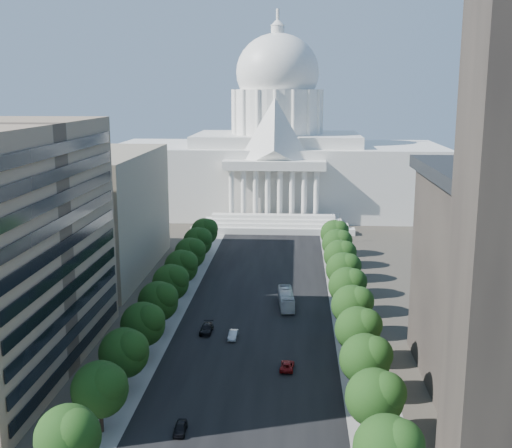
% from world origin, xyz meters
% --- Properties ---
extents(road_asphalt, '(30.00, 260.00, 0.01)m').
position_xyz_m(road_asphalt, '(0.00, 90.00, 0.00)').
color(road_asphalt, black).
rests_on(road_asphalt, ground).
extents(sidewalk_left, '(8.00, 260.00, 0.02)m').
position_xyz_m(sidewalk_left, '(-19.00, 90.00, 0.00)').
color(sidewalk_left, gray).
rests_on(sidewalk_left, ground).
extents(sidewalk_right, '(8.00, 260.00, 0.02)m').
position_xyz_m(sidewalk_right, '(19.00, 90.00, 0.00)').
color(sidewalk_right, gray).
rests_on(sidewalk_right, ground).
extents(capitol, '(120.00, 56.00, 73.00)m').
position_xyz_m(capitol, '(0.00, 184.89, 20.01)').
color(capitol, white).
rests_on(capitol, ground).
extents(office_block_left_far, '(38.00, 52.00, 30.00)m').
position_xyz_m(office_block_left_far, '(-48.00, 100.00, 15.00)').
color(office_block_left_far, gray).
rests_on(office_block_left_far, ground).
extents(tree_l_a, '(7.79, 7.60, 9.97)m').
position_xyz_m(tree_l_a, '(-17.66, 11.81, 6.45)').
color(tree_l_a, '#33261C').
rests_on(tree_l_a, ground).
extents(tree_l_b, '(7.79, 7.60, 9.97)m').
position_xyz_m(tree_l_b, '(-17.66, 23.81, 6.45)').
color(tree_l_b, '#33261C').
rests_on(tree_l_b, ground).
extents(tree_l_c, '(7.79, 7.60, 9.97)m').
position_xyz_m(tree_l_c, '(-17.66, 35.81, 6.45)').
color(tree_l_c, '#33261C').
rests_on(tree_l_c, ground).
extents(tree_l_d, '(7.79, 7.60, 9.97)m').
position_xyz_m(tree_l_d, '(-17.66, 47.81, 6.45)').
color(tree_l_d, '#33261C').
rests_on(tree_l_d, ground).
extents(tree_l_e, '(7.79, 7.60, 9.97)m').
position_xyz_m(tree_l_e, '(-17.66, 59.81, 6.45)').
color(tree_l_e, '#33261C').
rests_on(tree_l_e, ground).
extents(tree_l_f, '(7.79, 7.60, 9.97)m').
position_xyz_m(tree_l_f, '(-17.66, 71.81, 6.45)').
color(tree_l_f, '#33261C').
rests_on(tree_l_f, ground).
extents(tree_l_g, '(7.79, 7.60, 9.97)m').
position_xyz_m(tree_l_g, '(-17.66, 83.81, 6.45)').
color(tree_l_g, '#33261C').
rests_on(tree_l_g, ground).
extents(tree_l_h, '(7.79, 7.60, 9.97)m').
position_xyz_m(tree_l_h, '(-17.66, 95.81, 6.45)').
color(tree_l_h, '#33261C').
rests_on(tree_l_h, ground).
extents(tree_l_i, '(7.79, 7.60, 9.97)m').
position_xyz_m(tree_l_i, '(-17.66, 107.81, 6.45)').
color(tree_l_i, '#33261C').
rests_on(tree_l_i, ground).
extents(tree_l_j, '(7.79, 7.60, 9.97)m').
position_xyz_m(tree_l_j, '(-17.66, 119.81, 6.45)').
color(tree_l_j, '#33261C').
rests_on(tree_l_j, ground).
extents(tree_r_a, '(7.79, 7.60, 9.97)m').
position_xyz_m(tree_r_a, '(18.34, 11.81, 6.45)').
color(tree_r_a, '#33261C').
rests_on(tree_r_a, ground).
extents(tree_r_b, '(7.79, 7.60, 9.97)m').
position_xyz_m(tree_r_b, '(18.34, 23.81, 6.45)').
color(tree_r_b, '#33261C').
rests_on(tree_r_b, ground).
extents(tree_r_c, '(7.79, 7.60, 9.97)m').
position_xyz_m(tree_r_c, '(18.34, 35.81, 6.45)').
color(tree_r_c, '#33261C').
rests_on(tree_r_c, ground).
extents(tree_r_d, '(7.79, 7.60, 9.97)m').
position_xyz_m(tree_r_d, '(18.34, 47.81, 6.45)').
color(tree_r_d, '#33261C').
rests_on(tree_r_d, ground).
extents(tree_r_e, '(7.79, 7.60, 9.97)m').
position_xyz_m(tree_r_e, '(18.34, 59.81, 6.45)').
color(tree_r_e, '#33261C').
rests_on(tree_r_e, ground).
extents(tree_r_f, '(7.79, 7.60, 9.97)m').
position_xyz_m(tree_r_f, '(18.34, 71.81, 6.45)').
color(tree_r_f, '#33261C').
rests_on(tree_r_f, ground).
extents(tree_r_g, '(7.79, 7.60, 9.97)m').
position_xyz_m(tree_r_g, '(18.34, 83.81, 6.45)').
color(tree_r_g, '#33261C').
rests_on(tree_r_g, ground).
extents(tree_r_h, '(7.79, 7.60, 9.97)m').
position_xyz_m(tree_r_h, '(18.34, 95.81, 6.45)').
color(tree_r_h, '#33261C').
rests_on(tree_r_h, ground).
extents(tree_r_i, '(7.79, 7.60, 9.97)m').
position_xyz_m(tree_r_i, '(18.34, 107.81, 6.45)').
color(tree_r_i, '#33261C').
rests_on(tree_r_i, ground).
extents(tree_r_j, '(7.79, 7.60, 9.97)m').
position_xyz_m(tree_r_j, '(18.34, 119.81, 6.45)').
color(tree_r_j, '#33261C').
rests_on(tree_r_j, ground).
extents(streetlight_b, '(2.61, 0.44, 9.00)m').
position_xyz_m(streetlight_b, '(19.90, 35.00, 5.82)').
color(streetlight_b, gray).
rests_on(streetlight_b, ground).
extents(streetlight_c, '(2.61, 0.44, 9.00)m').
position_xyz_m(streetlight_c, '(19.90, 60.00, 5.82)').
color(streetlight_c, gray).
rests_on(streetlight_c, ground).
extents(streetlight_d, '(2.61, 0.44, 9.00)m').
position_xyz_m(streetlight_d, '(19.90, 85.00, 5.82)').
color(streetlight_d, gray).
rests_on(streetlight_d, ground).
extents(streetlight_e, '(2.61, 0.44, 9.00)m').
position_xyz_m(streetlight_e, '(19.90, 110.00, 5.82)').
color(streetlight_e, gray).
rests_on(streetlight_e, ground).
extents(streetlight_f, '(2.61, 0.44, 9.00)m').
position_xyz_m(streetlight_f, '(19.90, 135.00, 5.82)').
color(streetlight_f, gray).
rests_on(streetlight_f, ground).
extents(car_dark_a, '(1.72, 4.06, 1.37)m').
position_xyz_m(car_dark_a, '(-7.44, 24.42, 0.69)').
color(car_dark_a, black).
rests_on(car_dark_a, ground).
extents(car_silver, '(1.74, 4.45, 1.45)m').
position_xyz_m(car_silver, '(-3.70, 57.78, 0.72)').
color(car_silver, '#A9ACB1').
rests_on(car_silver, ground).
extents(car_red, '(2.50, 4.86, 1.31)m').
position_xyz_m(car_red, '(6.45, 45.14, 0.66)').
color(car_red, maroon).
rests_on(car_red, ground).
extents(car_dark_b, '(2.32, 5.41, 1.55)m').
position_xyz_m(car_dark_b, '(-9.01, 60.43, 0.78)').
color(car_dark_b, black).
rests_on(car_dark_b, ground).
extents(city_bus, '(3.81, 12.21, 3.35)m').
position_xyz_m(city_bus, '(5.71, 76.34, 1.67)').
color(city_bus, silver).
rests_on(city_bus, ground).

